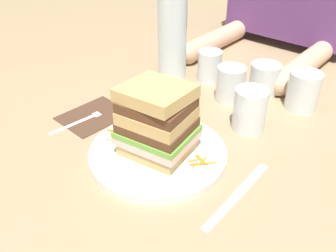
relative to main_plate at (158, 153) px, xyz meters
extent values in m
plane|color=#9E8460|center=(-0.02, 0.03, -0.01)|extent=(3.00, 3.00, 0.00)
cylinder|color=white|center=(0.00, 0.00, 0.00)|extent=(0.26, 0.26, 0.02)
cube|color=tan|center=(0.00, 0.00, 0.02)|extent=(0.13, 0.12, 0.02)
cube|color=beige|center=(0.00, 0.00, 0.04)|extent=(0.14, 0.13, 0.01)
cube|color=#6BA83D|center=(0.00, 0.00, 0.05)|extent=(0.14, 0.13, 0.01)
cube|color=#56331E|center=(0.00, 0.00, 0.07)|extent=(0.14, 0.12, 0.02)
cube|color=tan|center=(0.00, 0.00, 0.09)|extent=(0.13, 0.12, 0.02)
cube|color=#56331E|center=(0.00, 0.00, 0.11)|extent=(0.13, 0.12, 0.02)
cube|color=tan|center=(0.00, 0.00, 0.13)|extent=(0.12, 0.11, 0.03)
cylinder|color=orange|center=(-0.07, -0.03, 0.01)|extent=(0.03, 0.03, 0.00)
cylinder|color=orange|center=(-0.10, -0.01, 0.01)|extent=(0.03, 0.02, 0.00)
cylinder|color=orange|center=(-0.09, -0.04, 0.01)|extent=(0.03, 0.01, 0.00)
cylinder|color=orange|center=(-0.09, -0.01, 0.01)|extent=(0.02, 0.00, 0.00)
cylinder|color=orange|center=(-0.11, -0.01, 0.01)|extent=(0.03, 0.02, 0.00)
cylinder|color=orange|center=(-0.09, -0.02, 0.01)|extent=(0.00, 0.02, 0.00)
cylinder|color=orange|center=(-0.07, 0.00, 0.01)|extent=(0.03, 0.03, 0.00)
cylinder|color=orange|center=(-0.10, -0.02, 0.01)|extent=(0.02, 0.01, 0.00)
cylinder|color=orange|center=(0.08, 0.01, 0.01)|extent=(0.01, 0.02, 0.00)
cylinder|color=orange|center=(0.07, 0.02, 0.01)|extent=(0.02, 0.03, 0.00)
cylinder|color=orange|center=(0.08, 0.03, 0.01)|extent=(0.03, 0.01, 0.00)
cylinder|color=orange|center=(0.08, 0.03, 0.01)|extent=(0.02, 0.02, 0.00)
cylinder|color=orange|center=(0.09, 0.02, 0.01)|extent=(0.03, 0.03, 0.00)
cylinder|color=orange|center=(0.10, 0.03, 0.01)|extent=(0.02, 0.02, 0.00)
cylinder|color=orange|center=(0.08, 0.03, 0.01)|extent=(0.01, 0.02, 0.00)
cube|color=#4C3323|center=(-0.21, 0.02, -0.01)|extent=(0.12, 0.15, 0.00)
cube|color=silver|center=(-0.22, -0.04, 0.00)|extent=(0.02, 0.11, 0.00)
cube|color=silver|center=(-0.21, 0.02, 0.00)|extent=(0.02, 0.02, 0.00)
cylinder|color=silver|center=(-0.20, 0.05, 0.00)|extent=(0.01, 0.04, 0.00)
cylinder|color=silver|center=(-0.20, 0.05, 0.00)|extent=(0.01, 0.04, 0.00)
cylinder|color=silver|center=(-0.21, 0.05, 0.00)|extent=(0.01, 0.04, 0.00)
cylinder|color=silver|center=(-0.21, 0.05, 0.00)|extent=(0.01, 0.04, 0.00)
cube|color=silver|center=(0.17, -0.04, -0.01)|extent=(0.02, 0.10, 0.00)
cube|color=silver|center=(0.17, 0.06, -0.01)|extent=(0.02, 0.11, 0.00)
cylinder|color=white|center=(0.08, 0.20, 0.04)|extent=(0.07, 0.07, 0.09)
cylinder|color=orange|center=(0.08, 0.20, 0.02)|extent=(0.06, 0.06, 0.06)
cylinder|color=silver|center=(-0.21, 0.29, 0.10)|extent=(0.07, 0.07, 0.23)
cylinder|color=silver|center=(0.13, 0.35, 0.04)|extent=(0.07, 0.07, 0.09)
cylinder|color=silver|center=(0.03, 0.36, 0.03)|extent=(0.07, 0.07, 0.08)
cylinder|color=silver|center=(-0.12, 0.33, 0.03)|extent=(0.06, 0.06, 0.08)
cylinder|color=silver|center=(-0.02, 0.28, 0.03)|extent=(0.07, 0.07, 0.09)
cylinder|color=#DBAD89|center=(-0.23, 0.52, 0.02)|extent=(0.06, 0.27, 0.06)
cylinder|color=#DBAD89|center=(0.06, 0.52, 0.02)|extent=(0.06, 0.27, 0.06)
sphere|color=#DBAD89|center=(-0.23, 0.38, 0.02)|extent=(0.06, 0.06, 0.06)
sphere|color=#DBAD89|center=(0.06, 0.38, 0.02)|extent=(0.06, 0.06, 0.06)
camera|label=1|loc=(0.38, -0.42, 0.44)|focal=39.67mm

